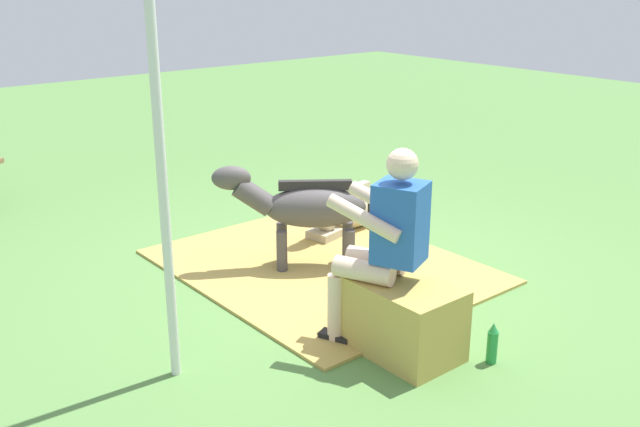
% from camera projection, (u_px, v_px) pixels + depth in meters
% --- Properties ---
extents(ground_plane, '(24.00, 24.00, 0.00)m').
position_uv_depth(ground_plane, '(338.00, 274.00, 6.02)').
color(ground_plane, '#568442').
extents(hay_patch, '(2.62, 2.13, 0.02)m').
position_uv_depth(hay_patch, '(322.00, 266.00, 6.15)').
color(hay_patch, tan).
rests_on(hay_patch, ground).
extents(hay_bale, '(0.75, 0.49, 0.49)m').
position_uv_depth(hay_bale, '(402.00, 318.00, 4.73)').
color(hay_bale, tan).
rests_on(hay_bale, ground).
extents(person_seated, '(0.72, 0.57, 1.37)m').
position_uv_depth(person_seated, '(383.00, 239.00, 4.65)').
color(person_seated, beige).
rests_on(person_seated, ground).
extents(pony_standing, '(0.95, 1.15, 0.90)m').
position_uv_depth(pony_standing, '(304.00, 207.00, 5.97)').
color(pony_standing, '#4C4747').
rests_on(pony_standing, ground).
extents(pony_lying, '(0.58, 1.36, 0.42)m').
position_uv_depth(pony_lying, '(352.00, 209.00, 7.04)').
color(pony_lying, tan).
rests_on(pony_lying, ground).
extents(soda_bottle, '(0.07, 0.07, 0.28)m').
position_uv_depth(soda_bottle, '(492.00, 344.00, 4.63)').
color(soda_bottle, '#268C3F').
rests_on(soda_bottle, ground).
extents(tent_pole_left, '(0.06, 0.06, 2.40)m').
position_uv_depth(tent_pole_left, '(163.00, 191.00, 4.16)').
color(tent_pole_left, silver).
rests_on(tent_pole_left, ground).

